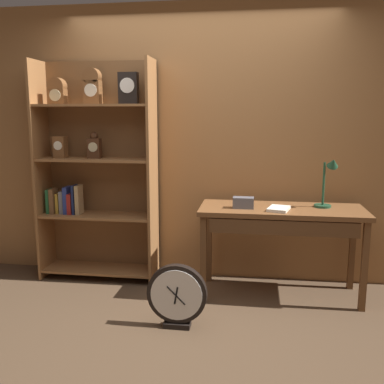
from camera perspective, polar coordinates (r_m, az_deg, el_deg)
ground_plane at (r=3.27m, az=-2.08°, el=-18.78°), size 10.00×10.00×0.00m
back_wood_panel at (r=4.16m, az=1.10°, el=6.30°), size 4.80×0.05×2.60m
bookshelf at (r=4.24m, az=-12.75°, el=3.15°), size 1.12×0.35×2.08m
workbench at (r=3.80m, az=11.74°, el=-3.56°), size 1.41×0.56×0.79m
desk_lamp at (r=3.86m, az=17.51°, el=1.43°), size 0.18×0.18×0.45m
toolbox_small at (r=3.72m, az=6.78°, el=-1.41°), size 0.18×0.10×0.09m
open_repair_manual at (r=3.70m, az=11.36°, el=-2.18°), size 0.21×0.25×0.02m
round_clock_large at (r=3.32m, az=-2.00°, el=-13.49°), size 0.45×0.11×0.49m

